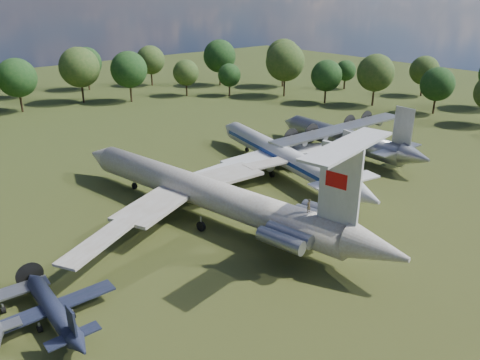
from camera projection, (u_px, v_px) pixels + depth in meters
ground at (203, 228)px, 59.17m from camera, size 300.00×300.00×0.00m
il62_airliner at (206, 198)px, 61.11m from camera, size 52.96×63.30×5.52m
tu104_jet at (283, 159)px, 76.58m from camera, size 42.78×51.85×4.61m
an12_transport at (344, 141)px, 85.51m from camera, size 33.08×36.70×4.69m
small_prop_west at (54, 313)px, 41.91m from camera, size 11.82×15.97×2.32m
person_on_il62 at (309, 206)px, 50.67m from camera, size 0.59×0.39×1.59m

